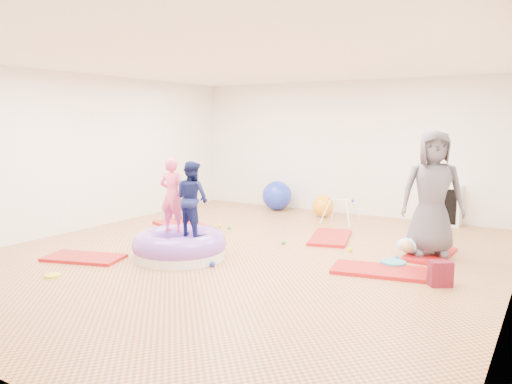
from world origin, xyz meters
The scene contains 19 objects.
room centered at (0.00, 0.00, 1.40)m, with size 7.01×8.01×2.81m.
gym_mat_front_left centered at (-1.83, -1.41, 0.02)m, with size 1.10×0.55×0.05m, color red.
gym_mat_mid_left centered at (-2.02, 1.03, 0.03)m, with size 1.31×0.65×0.05m, color red.
gym_mat_center_back centered at (0.67, 1.60, 0.03)m, with size 1.21×0.61×0.05m, color red.
gym_mat_right centered at (1.95, 0.17, 0.02)m, with size 1.18×0.59×0.05m, color red.
gym_mat_rear_right centered at (2.33, 1.36, 0.02)m, with size 1.08×0.54×0.04m, color red.
inflatable_cushion centered at (-0.72, -0.63, 0.17)m, with size 1.35×1.35×0.43m.
child_pink centered at (-0.91, -0.54, 0.94)m, with size 0.40×0.26×1.09m, color #EF4E79.
child_navy centered at (-0.51, -0.59, 0.92)m, with size 0.52×0.40×1.07m, color #11194C.
adult_caregiver centered at (2.34, 1.32, 0.94)m, with size 0.88×0.57×1.79m, color #4A4951.
infant centered at (2.09, 1.15, 0.16)m, with size 0.39×0.40×0.23m.
ball_pit_balls centered at (0.42, 0.94, 0.04)m, with size 3.72×2.82×0.07m.
exercise_ball_blue centered at (-1.44, 3.55, 0.33)m, with size 0.65×0.65×0.65m, color #1D33B8.
exercise_ball_orange centered at (-0.24, 3.34, 0.22)m, with size 0.45×0.45×0.45m, color #FF9D16.
infant_play_gym centered at (0.35, 2.83, 0.32)m, with size 0.63×0.60×0.49m.
cube_shelf centered at (1.97, 3.79, 0.38)m, with size 0.77×0.38×0.77m.
balance_disc centered at (2.04, 0.54, 0.04)m, with size 0.34×0.34×0.08m, color teal.
backpack centered at (2.75, 0.02, 0.15)m, with size 0.26×0.16×0.30m, color #A40F2C.
yellow_toy centered at (-1.51, -2.16, 0.02)m, with size 0.20×0.20×0.03m, color #D4E116.
Camera 1 is at (3.87, -6.02, 1.94)m, focal length 35.00 mm.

